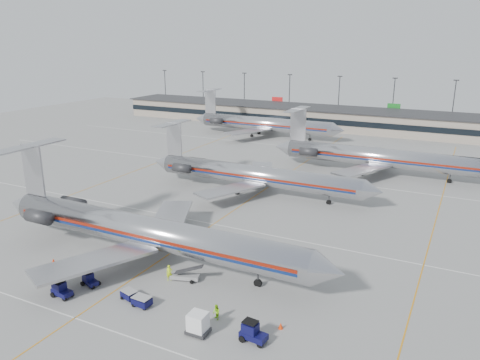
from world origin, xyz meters
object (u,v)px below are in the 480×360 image
Objects in this scene: uld_container at (198,323)px; tug_center at (89,279)px; jet_foreground at (143,230)px; jet_second_row at (252,175)px; belt_loader at (186,276)px.

tug_center is at bearing 170.88° from uld_container.
tug_center is 15.97m from uld_container.
jet_foreground is 30.54m from jet_second_row.
jet_foreground reaches higher than belt_loader.
jet_foreground is 8.89m from belt_loader.
uld_container reaches higher than belt_loader.
jet_second_row is at bearing 107.47° from uld_container.
belt_loader is (7.90, -2.48, -3.24)m from jet_foreground.
tug_center is at bearing -163.84° from belt_loader.
jet_second_row is at bearing 88.37° from jet_foreground.
jet_second_row is 33.87m from belt_loader.
jet_second_row reaches higher than tug_center.
tug_center is 10.86m from belt_loader.
tug_center is 0.59× the size of belt_loader.
belt_loader is at bearing -17.43° from jet_foreground.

